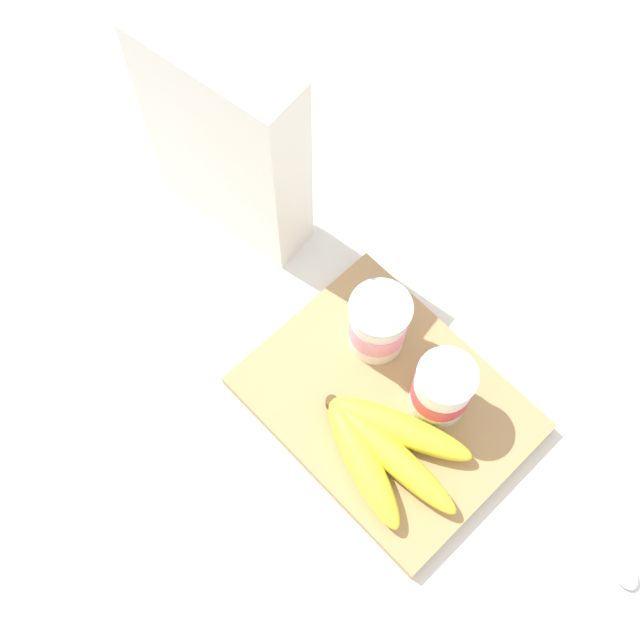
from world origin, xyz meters
name	(u,v)px	position (x,y,z in m)	size (l,w,h in m)	color
ground_plane	(386,407)	(0.00, 0.00, 0.00)	(2.40, 2.40, 0.00)	silver
cutting_board	(387,404)	(0.00, 0.00, 0.01)	(0.31, 0.24, 0.02)	tan
cereal_box	(226,143)	(-0.33, 0.05, 0.15)	(0.20, 0.07, 0.30)	white
yogurt_cup_front	(378,324)	(-0.06, 0.05, 0.07)	(0.07, 0.07, 0.10)	white
yogurt_cup_back	(442,389)	(0.04, 0.04, 0.07)	(0.07, 0.07, 0.09)	white
banana_bunch	(386,449)	(0.04, -0.05, 0.04)	(0.19, 0.15, 0.03)	yellow
spoon	(608,553)	(0.29, 0.06, 0.01)	(0.13, 0.04, 0.01)	silver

